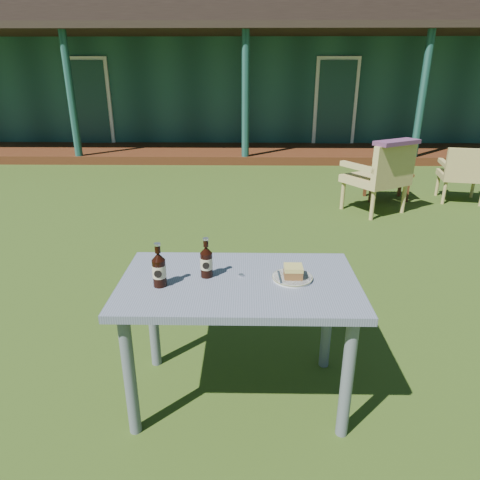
{
  "coord_description": "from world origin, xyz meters",
  "views": [
    {
      "loc": [
        0.04,
        -3.52,
        1.7
      ],
      "look_at": [
        0.0,
        -1.3,
        0.82
      ],
      "focal_mm": 32.0,
      "sensor_mm": 36.0,
      "label": 1
    }
  ],
  "objects_px": {
    "plate": "(292,278)",
    "cake_slice": "(293,271)",
    "cola_bottle_near": "(206,261)",
    "armchair_left": "(381,174)",
    "cola_bottle_far": "(159,269)",
    "armchair_right": "(464,172)",
    "cafe_table": "(239,298)",
    "side_table": "(387,175)"
  },
  "relations": [
    {
      "from": "cake_slice",
      "to": "cola_bottle_far",
      "type": "bearing_deg",
      "value": -173.39
    },
    {
      "from": "cake_slice",
      "to": "armchair_left",
      "type": "bearing_deg",
      "value": 66.76
    },
    {
      "from": "armchair_right",
      "to": "cola_bottle_near",
      "type": "bearing_deg",
      "value": -129.53
    },
    {
      "from": "plate",
      "to": "side_table",
      "type": "distance_m",
      "value": 4.37
    },
    {
      "from": "cola_bottle_near",
      "to": "armchair_right",
      "type": "distance_m",
      "value": 4.98
    },
    {
      "from": "side_table",
      "to": "armchair_right",
      "type": "bearing_deg",
      "value": -7.89
    },
    {
      "from": "cake_slice",
      "to": "armchair_left",
      "type": "xyz_separation_m",
      "value": [
        1.44,
        3.36,
        -0.26
      ]
    },
    {
      "from": "cafe_table",
      "to": "armchair_left",
      "type": "xyz_separation_m",
      "value": [
        1.71,
        3.37,
        -0.12
      ]
    },
    {
      "from": "plate",
      "to": "cake_slice",
      "type": "bearing_deg",
      "value": -64.08
    },
    {
      "from": "cola_bottle_far",
      "to": "side_table",
      "type": "bearing_deg",
      "value": 59.55
    },
    {
      "from": "armchair_right",
      "to": "armchair_left",
      "type": "bearing_deg",
      "value": -158.74
    },
    {
      "from": "cola_bottle_far",
      "to": "cake_slice",
      "type": "bearing_deg",
      "value": 6.61
    },
    {
      "from": "cafe_table",
      "to": "cake_slice",
      "type": "bearing_deg",
      "value": 2.83
    },
    {
      "from": "plate",
      "to": "cola_bottle_far",
      "type": "xyz_separation_m",
      "value": [
        -0.66,
        -0.08,
        0.08
      ]
    },
    {
      "from": "cafe_table",
      "to": "cake_slice",
      "type": "relative_size",
      "value": 13.04
    },
    {
      "from": "cola_bottle_near",
      "to": "cola_bottle_far",
      "type": "bearing_deg",
      "value": -154.37
    },
    {
      "from": "plate",
      "to": "cake_slice",
      "type": "distance_m",
      "value": 0.04
    },
    {
      "from": "cola_bottle_near",
      "to": "cola_bottle_far",
      "type": "height_order",
      "value": "cola_bottle_far"
    },
    {
      "from": "cafe_table",
      "to": "cola_bottle_near",
      "type": "relative_size",
      "value": 5.69
    },
    {
      "from": "cafe_table",
      "to": "cola_bottle_near",
      "type": "height_order",
      "value": "cola_bottle_near"
    },
    {
      "from": "cafe_table",
      "to": "armchair_left",
      "type": "height_order",
      "value": "armchair_left"
    },
    {
      "from": "cola_bottle_far",
      "to": "armchair_right",
      "type": "xyz_separation_m",
      "value": [
        3.38,
        3.93,
        -0.38
      ]
    },
    {
      "from": "cake_slice",
      "to": "armchair_left",
      "type": "relative_size",
      "value": 0.1
    },
    {
      "from": "cola_bottle_near",
      "to": "plate",
      "type": "bearing_deg",
      "value": -3.19
    },
    {
      "from": "cola_bottle_near",
      "to": "armchair_right",
      "type": "height_order",
      "value": "cola_bottle_near"
    },
    {
      "from": "cake_slice",
      "to": "armchair_right",
      "type": "height_order",
      "value": "cake_slice"
    },
    {
      "from": "cake_slice",
      "to": "side_table",
      "type": "distance_m",
      "value": 4.38
    },
    {
      "from": "cake_slice",
      "to": "cola_bottle_far",
      "type": "relative_size",
      "value": 0.41
    },
    {
      "from": "cafe_table",
      "to": "armchair_right",
      "type": "relative_size",
      "value": 1.57
    },
    {
      "from": "cola_bottle_near",
      "to": "cake_slice",
      "type": "bearing_deg",
      "value": -3.81
    },
    {
      "from": "cola_bottle_near",
      "to": "armchair_right",
      "type": "bearing_deg",
      "value": 50.47
    },
    {
      "from": "cola_bottle_far",
      "to": "armchair_left",
      "type": "distance_m",
      "value": 4.04
    },
    {
      "from": "armchair_left",
      "to": "cafe_table",
      "type": "bearing_deg",
      "value": -116.94
    },
    {
      "from": "cola_bottle_near",
      "to": "armchair_left",
      "type": "distance_m",
      "value": 3.84
    },
    {
      "from": "side_table",
      "to": "cake_slice",
      "type": "bearing_deg",
      "value": -113.48
    },
    {
      "from": "cafe_table",
      "to": "cola_bottle_near",
      "type": "xyz_separation_m",
      "value": [
        -0.17,
        0.04,
        0.19
      ]
    },
    {
      "from": "plate",
      "to": "armchair_right",
      "type": "height_order",
      "value": "armchair_right"
    },
    {
      "from": "cake_slice",
      "to": "side_table",
      "type": "height_order",
      "value": "cake_slice"
    },
    {
      "from": "plate",
      "to": "side_table",
      "type": "relative_size",
      "value": 0.34
    },
    {
      "from": "plate",
      "to": "armchair_left",
      "type": "xyz_separation_m",
      "value": [
        1.45,
        3.35,
        -0.23
      ]
    },
    {
      "from": "cafe_table",
      "to": "cake_slice",
      "type": "xyz_separation_m",
      "value": [
        0.27,
        0.01,
        0.15
      ]
    },
    {
      "from": "plate",
      "to": "cake_slice",
      "type": "height_order",
      "value": "cake_slice"
    }
  ]
}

